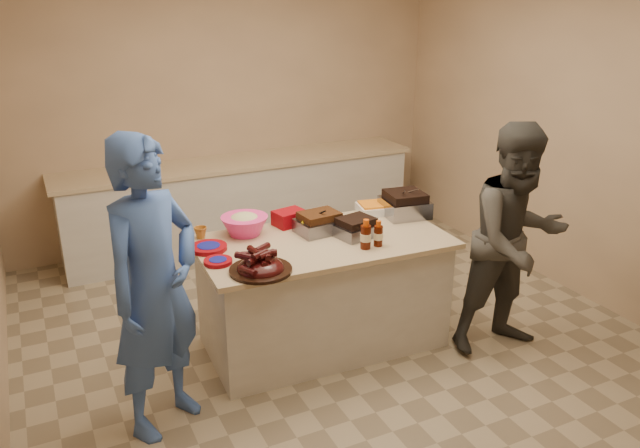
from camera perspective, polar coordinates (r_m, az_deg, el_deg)
name	(u,v)px	position (r m, az deg, el deg)	size (l,w,h in m)	color
room	(342,345)	(4.75, 2.00, -10.97)	(4.50, 5.00, 2.70)	tan
back_counter	(242,203)	(6.40, -7.15, 1.94)	(3.60, 0.64, 0.90)	beige
island	(323,342)	(4.77, 0.27, -10.76)	(1.76, 0.93, 0.83)	beige
rib_platter	(261,271)	(3.93, -5.44, -4.34)	(0.40, 0.40, 0.16)	#3D0A0A
pulled_pork_tray	(319,232)	(4.53, -0.07, -0.74)	(0.32, 0.24, 0.10)	#47230F
brisket_tray	(356,236)	(4.47, 3.29, -1.09)	(0.28, 0.23, 0.08)	black
roasting_pan	(404,215)	(4.91, 7.71, 0.80)	(0.33, 0.33, 0.13)	gray
coleslaw_bowl	(245,234)	(4.52, -6.87, -0.93)	(0.34, 0.34, 0.23)	#FF3592
sausage_plate	(309,225)	(4.67, -1.01, -0.09)	(0.29, 0.29, 0.05)	silver
mac_cheese_dish	(378,212)	(4.95, 5.31, 1.08)	(0.31, 0.23, 0.08)	orange
bbq_bottle_a	(365,248)	(4.26, 4.17, -2.23)	(0.07, 0.07, 0.21)	#3E0F03
bbq_bottle_b	(378,246)	(4.31, 5.32, -1.99)	(0.06, 0.06, 0.18)	#3E0F03
mustard_bottle	(304,235)	(4.47, -1.52, -1.03)	(0.05, 0.05, 0.13)	#E4C100
sauce_bowl	(311,232)	(4.54, -0.81, -0.71)	(0.13, 0.04, 0.13)	silver
plate_stack_large	(209,250)	(4.29, -10.12, -2.33)	(0.25, 0.25, 0.03)	maroon
plate_stack_small	(218,263)	(4.07, -9.30, -3.56)	(0.18, 0.18, 0.03)	maroon
plastic_cup	(201,238)	(4.50, -10.82, -1.28)	(0.09, 0.08, 0.09)	#A96421
basket_stack	(289,225)	(4.67, -2.81, -0.08)	(0.22, 0.17, 0.11)	maroon
guest_blue	(168,419)	(4.14, -13.70, -16.97)	(0.66, 1.80, 0.43)	#3B5EAE
guest_gray	(504,344)	(4.95, 16.44, -10.47)	(0.81, 1.67, 0.63)	#44423C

